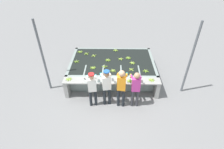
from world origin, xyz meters
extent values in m
plane|color=gray|center=(0.00, 0.00, 0.00)|extent=(80.00, 80.00, 0.00)
cube|color=gray|center=(0.00, 1.77, 0.03)|extent=(4.01, 2.64, 0.06)
cube|color=gray|center=(0.00, 0.51, 0.41)|extent=(4.01, 0.12, 0.83)
cube|color=gray|center=(0.00, 3.03, 0.41)|extent=(4.01, 0.12, 0.83)
cube|color=gray|center=(-1.95, 1.77, 0.41)|extent=(0.12, 2.64, 0.83)
cube|color=gray|center=(1.95, 1.77, 0.41)|extent=(0.12, 2.64, 0.83)
cube|color=black|center=(0.00, 1.77, 0.44)|extent=(3.77, 2.40, 0.76)
cube|color=gray|center=(-1.20, 0.97, 0.41)|extent=(0.06, 0.80, 0.83)
cube|color=gray|center=(-0.40, 0.97, 0.41)|extent=(0.06, 0.80, 0.83)
cube|color=gray|center=(0.40, 0.97, 0.41)|extent=(0.06, 0.80, 0.83)
cube|color=gray|center=(1.20, 0.97, 0.41)|extent=(0.06, 0.80, 0.83)
cube|color=#9E9E99|center=(0.00, 0.23, 0.80)|extent=(4.01, 0.45, 0.05)
cube|color=#9E9E99|center=(-1.91, 0.23, 0.39)|extent=(0.16, 0.41, 0.78)
cube|color=#9E9E99|center=(1.91, 0.23, 0.39)|extent=(0.16, 0.41, 0.78)
cylinder|color=#1E2328|center=(-0.83, -0.38, 0.39)|extent=(0.11, 0.11, 0.77)
cylinder|color=#1E2328|center=(-0.63, -0.35, 0.39)|extent=(0.11, 0.11, 0.77)
cube|color=white|center=(-0.73, -0.36, 1.04)|extent=(0.34, 0.21, 0.55)
sphere|color=tan|center=(-0.73, -0.36, 1.45)|extent=(0.21, 0.21, 0.21)
cylinder|color=red|center=(-0.73, -0.36, 1.55)|extent=(0.22, 0.22, 0.04)
cylinder|color=white|center=(-0.92, -0.14, 1.23)|extent=(0.12, 0.32, 0.18)
cylinder|color=teal|center=(-0.96, 0.11, 1.07)|extent=(0.11, 0.21, 0.08)
cylinder|color=white|center=(-0.61, -0.09, 1.23)|extent=(0.12, 0.32, 0.18)
cylinder|color=teal|center=(-0.64, 0.15, 1.07)|extent=(0.11, 0.21, 0.08)
cylinder|color=#1E2328|center=(-0.28, -0.31, 0.41)|extent=(0.11, 0.11, 0.81)
cylinder|color=#1E2328|center=(-0.08, -0.28, 0.41)|extent=(0.11, 0.11, 0.81)
cube|color=white|center=(-0.18, -0.29, 1.10)|extent=(0.34, 0.22, 0.58)
sphere|color=#896042|center=(-0.18, -0.29, 1.53)|extent=(0.22, 0.22, 0.22)
cylinder|color=#1E5199|center=(-0.18, -0.29, 1.63)|extent=(0.23, 0.23, 0.04)
cylinder|color=white|center=(-0.38, -0.07, 1.30)|extent=(0.13, 0.32, 0.18)
cylinder|color=#1EA3AD|center=(-0.42, 0.17, 1.14)|extent=(0.12, 0.21, 0.08)
cylinder|color=white|center=(-0.07, -0.02, 1.30)|extent=(0.13, 0.32, 0.18)
cylinder|color=#1EA3AD|center=(-0.11, 0.23, 1.14)|extent=(0.12, 0.21, 0.08)
cylinder|color=#1E2328|center=(0.27, -0.37, 0.43)|extent=(0.11, 0.11, 0.85)
cylinder|color=#1E2328|center=(0.47, -0.39, 0.43)|extent=(0.11, 0.11, 0.85)
cube|color=orange|center=(0.37, -0.38, 1.16)|extent=(0.34, 0.21, 0.61)
sphere|color=tan|center=(0.37, -0.38, 1.61)|extent=(0.23, 0.23, 0.23)
cylinder|color=orange|center=(0.24, -0.11, 1.37)|extent=(0.12, 0.32, 0.18)
cylinder|color=#1EA3AD|center=(0.28, 0.14, 1.21)|extent=(0.11, 0.21, 0.08)
cylinder|color=orange|center=(0.56, -0.15, 1.37)|extent=(0.12, 0.32, 0.18)
cylinder|color=#1EA3AD|center=(0.59, 0.10, 1.21)|extent=(0.11, 0.21, 0.08)
cylinder|color=#38383D|center=(0.82, -0.37, 0.40)|extent=(0.11, 0.11, 0.81)
cylinder|color=#38383D|center=(1.02, -0.37, 0.40)|extent=(0.11, 0.11, 0.81)
cube|color=#BC388E|center=(0.92, -0.37, 1.09)|extent=(0.32, 0.17, 0.57)
sphere|color=tan|center=(0.92, -0.37, 1.51)|extent=(0.22, 0.22, 0.22)
cylinder|color=#BC388E|center=(0.76, -0.12, 1.29)|extent=(0.08, 0.31, 0.18)
cylinder|color=gold|center=(0.76, 0.13, 1.13)|extent=(0.08, 0.20, 0.08)
cylinder|color=#BC388E|center=(1.08, -0.12, 1.29)|extent=(0.08, 0.31, 0.18)
cylinder|color=gold|center=(1.08, 0.13, 1.13)|extent=(0.08, 0.20, 0.08)
ellipsoid|color=#8CB738|center=(-1.28, 2.44, 0.84)|extent=(0.15, 0.14, 0.04)
ellipsoid|color=#8CB738|center=(-1.36, 2.45, 0.84)|extent=(0.14, 0.15, 0.04)
ellipsoid|color=#8CB738|center=(-1.37, 2.37, 0.84)|extent=(0.15, 0.14, 0.04)
ellipsoid|color=#8CB738|center=(-1.29, 2.37, 0.84)|extent=(0.14, 0.15, 0.04)
cylinder|color=tan|center=(-1.33, 2.41, 0.88)|extent=(0.03, 0.03, 0.04)
ellipsoid|color=#8CB738|center=(-0.39, 1.24, 0.84)|extent=(0.17, 0.05, 0.04)
ellipsoid|color=#8CB738|center=(-0.34, 1.19, 0.84)|extent=(0.05, 0.17, 0.04)
ellipsoid|color=#8CB738|center=(-0.28, 1.25, 0.84)|extent=(0.17, 0.05, 0.04)
ellipsoid|color=#8CB738|center=(-0.34, 1.30, 0.84)|extent=(0.05, 0.17, 0.04)
cylinder|color=tan|center=(-0.34, 1.25, 0.88)|extent=(0.03, 0.03, 0.04)
ellipsoid|color=#8CB738|center=(0.22, 2.78, 0.84)|extent=(0.17, 0.10, 0.04)
ellipsoid|color=#8CB738|center=(0.20, 2.84, 0.84)|extent=(0.14, 0.15, 0.04)
ellipsoid|color=#8CB738|center=(0.14, 2.84, 0.84)|extent=(0.12, 0.16, 0.04)
ellipsoid|color=#8CB738|center=(0.11, 2.78, 0.84)|extent=(0.17, 0.08, 0.04)
ellipsoid|color=#8CB738|center=(0.16, 2.74, 0.84)|extent=(0.05, 0.17, 0.04)
cylinder|color=tan|center=(0.17, 2.80, 0.88)|extent=(0.03, 0.03, 0.04)
ellipsoid|color=#7FAD33|center=(1.48, 0.85, 0.84)|extent=(0.07, 0.17, 0.04)
ellipsoid|color=#7FAD33|center=(1.54, 0.87, 0.84)|extent=(0.16, 0.12, 0.04)
ellipsoid|color=#7FAD33|center=(1.54, 0.93, 0.84)|extent=(0.15, 0.14, 0.04)
ellipsoid|color=#7FAD33|center=(1.47, 0.95, 0.84)|extent=(0.10, 0.17, 0.04)
ellipsoid|color=#7FAD33|center=(1.44, 0.89, 0.84)|extent=(0.17, 0.05, 0.04)
cylinder|color=tan|center=(1.49, 0.90, 0.88)|extent=(0.03, 0.03, 0.04)
ellipsoid|color=#7FAD33|center=(-0.19, 1.75, 0.84)|extent=(0.08, 0.17, 0.04)
ellipsoid|color=#7FAD33|center=(-0.16, 1.78, 0.84)|extent=(0.17, 0.10, 0.04)
ellipsoid|color=#7FAD33|center=(-0.16, 1.83, 0.84)|extent=(0.17, 0.11, 0.04)
ellipsoid|color=#7FAD33|center=(-0.20, 1.86, 0.84)|extent=(0.07, 0.17, 0.04)
ellipsoid|color=#7FAD33|center=(-0.24, 1.85, 0.84)|extent=(0.14, 0.15, 0.04)
ellipsoid|color=#7FAD33|center=(-0.26, 1.80, 0.84)|extent=(0.17, 0.04, 0.04)
ellipsoid|color=#7FAD33|center=(-0.24, 1.76, 0.84)|extent=(0.13, 0.16, 0.04)
cylinder|color=tan|center=(-0.21, 1.80, 0.88)|extent=(0.03, 0.03, 0.04)
ellipsoid|color=#9EC642|center=(0.90, 1.56, 0.84)|extent=(0.17, 0.05, 0.04)
ellipsoid|color=#9EC642|center=(0.92, 1.51, 0.84)|extent=(0.13, 0.16, 0.04)
ellipsoid|color=#9EC642|center=(0.98, 1.50, 0.84)|extent=(0.10, 0.17, 0.04)
ellipsoid|color=#9EC642|center=(1.01, 1.55, 0.84)|extent=(0.17, 0.05, 0.04)
ellipsoid|color=#9EC642|center=(0.99, 1.60, 0.84)|extent=(0.13, 0.16, 0.04)
ellipsoid|color=#9EC642|center=(0.93, 1.60, 0.84)|extent=(0.10, 0.17, 0.04)
cylinder|color=tan|center=(0.96, 1.55, 0.88)|extent=(0.03, 0.03, 0.04)
ellipsoid|color=#9EC642|center=(0.90, 0.96, 0.84)|extent=(0.14, 0.15, 0.04)
ellipsoid|color=#9EC642|center=(0.91, 1.04, 0.84)|extent=(0.15, 0.14, 0.04)
ellipsoid|color=#9EC642|center=(0.83, 1.04, 0.84)|extent=(0.14, 0.15, 0.04)
ellipsoid|color=#9EC642|center=(0.82, 0.97, 0.84)|extent=(0.15, 0.14, 0.04)
cylinder|color=tan|center=(0.86, 1.00, 0.88)|extent=(0.03, 0.03, 0.04)
ellipsoid|color=#9EC642|center=(-0.89, 2.24, 0.84)|extent=(0.17, 0.11, 0.04)
ellipsoid|color=#9EC642|center=(-0.96, 2.27, 0.84)|extent=(0.11, 0.17, 0.04)
ellipsoid|color=#9EC642|center=(-0.98, 2.19, 0.84)|extent=(0.17, 0.11, 0.04)
ellipsoid|color=#9EC642|center=(-0.91, 2.17, 0.84)|extent=(0.11, 0.17, 0.04)
cylinder|color=tan|center=(-0.94, 2.22, 0.88)|extent=(0.03, 0.03, 0.04)
ellipsoid|color=#9EC642|center=(0.47, 1.92, 0.84)|extent=(0.17, 0.05, 0.04)
ellipsoid|color=#9EC642|center=(0.43, 1.97, 0.84)|extent=(0.08, 0.17, 0.04)
ellipsoid|color=#9EC642|center=(0.37, 1.95, 0.84)|extent=(0.16, 0.12, 0.04)
ellipsoid|color=#9EC642|center=(0.37, 1.88, 0.84)|extent=(0.15, 0.14, 0.04)
ellipsoid|color=#9EC642|center=(0.43, 1.87, 0.84)|extent=(0.10, 0.17, 0.04)
cylinder|color=tan|center=(0.41, 1.92, 0.88)|extent=(0.03, 0.03, 0.04)
ellipsoid|color=#9EC642|center=(0.02, 0.95, 0.84)|extent=(0.12, 0.16, 0.04)
ellipsoid|color=#9EC642|center=(-0.01, 0.89, 0.84)|extent=(0.17, 0.08, 0.04)
ellipsoid|color=#9EC642|center=(0.04, 0.85, 0.84)|extent=(0.04, 0.17, 0.04)
ellipsoid|color=#9EC642|center=(0.10, 0.88, 0.84)|extent=(0.17, 0.09, 0.04)
ellipsoid|color=#9EC642|center=(0.08, 0.95, 0.84)|extent=(0.13, 0.16, 0.04)
cylinder|color=tan|center=(0.05, 0.90, 0.88)|extent=(0.03, 0.03, 0.04)
ellipsoid|color=#7FAD33|center=(-1.72, 1.71, 0.84)|extent=(0.08, 0.17, 0.04)
ellipsoid|color=#7FAD33|center=(-1.76, 1.66, 0.84)|extent=(0.17, 0.04, 0.04)
ellipsoid|color=#7FAD33|center=(-1.72, 1.60, 0.84)|extent=(0.09, 0.17, 0.04)
ellipsoid|color=#7FAD33|center=(-1.66, 1.62, 0.84)|extent=(0.16, 0.13, 0.04)
ellipsoid|color=#7FAD33|center=(-1.66, 1.68, 0.84)|extent=(0.16, 0.12, 0.04)
cylinder|color=tan|center=(-1.70, 1.65, 0.88)|extent=(0.03, 0.03, 0.04)
ellipsoid|color=#8CB738|center=(-1.74, 2.59, 0.84)|extent=(0.17, 0.10, 0.04)
ellipsoid|color=#8CB738|center=(-1.70, 2.56, 0.84)|extent=(0.08, 0.17, 0.04)
ellipsoid|color=#8CB738|center=(-1.65, 2.57, 0.84)|extent=(0.13, 0.16, 0.04)
ellipsoid|color=#8CB738|center=(-1.63, 2.61, 0.84)|extent=(0.17, 0.04, 0.04)
ellipsoid|color=#8CB738|center=(-1.65, 2.65, 0.84)|extent=(0.14, 0.15, 0.04)
ellipsoid|color=#8CB738|center=(-1.70, 2.67, 0.84)|extent=(0.07, 0.17, 0.04)
ellipsoid|color=#8CB738|center=(-1.74, 2.64, 0.84)|extent=(0.17, 0.11, 0.04)
cylinder|color=tan|center=(-1.69, 2.61, 0.88)|extent=(0.03, 0.03, 0.04)
ellipsoid|color=#8CB738|center=(-0.87, 1.18, 0.84)|extent=(0.06, 0.17, 0.04)
ellipsoid|color=#8CB738|center=(-0.91, 1.16, 0.84)|extent=(0.16, 0.12, 0.04)
ellipsoid|color=#8CB738|center=(-0.91, 1.11, 0.84)|extent=(0.17, 0.09, 0.04)
ellipsoid|color=#8CB738|center=(-0.88, 1.08, 0.84)|extent=(0.09, 0.17, 0.04)
ellipsoid|color=#8CB738|center=(-0.83, 1.08, 0.84)|extent=(0.12, 0.16, 0.04)
ellipsoid|color=#8CB738|center=(-0.81, 1.12, 0.84)|extent=(0.17, 0.05, 0.04)
ellipsoid|color=#8CB738|center=(-0.82, 1.17, 0.84)|extent=(0.14, 0.15, 0.04)
cylinder|color=tan|center=(-0.86, 1.13, 0.88)|extent=(0.03, 0.03, 0.04)
ellipsoid|color=#7FAD33|center=(0.74, 2.03, 0.84)|extent=(0.17, 0.08, 0.04)
ellipsoid|color=#7FAD33|center=(0.74, 1.99, 0.84)|extent=(0.16, 0.13, 0.04)
ellipsoid|color=#7FAD33|center=(0.79, 1.96, 0.84)|extent=(0.05, 0.17, 0.04)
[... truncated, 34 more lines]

